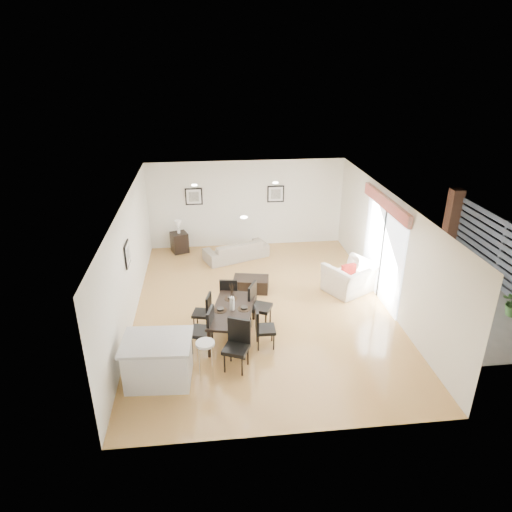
{
  "coord_description": "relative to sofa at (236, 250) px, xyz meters",
  "views": [
    {
      "loc": [
        -1.2,
        -9.44,
        5.63
      ],
      "look_at": [
        -0.11,
        0.4,
        1.2
      ],
      "focal_mm": 32.0,
      "sensor_mm": 36.0,
      "label": 1
    }
  ],
  "objects": [
    {
      "name": "courtyard_plant_b",
      "position": [
        5.9,
        -2.18,
        0.03
      ],
      "size": [
        0.4,
        0.4,
        0.6
      ],
      "primitive_type": "imported",
      "rotation": [
        0.0,
        0.0,
        -0.2
      ],
      "color": "#365A26",
      "rests_on": "ground"
    },
    {
      "name": "side_table",
      "position": [
        -1.69,
        0.7,
        0.03
      ],
      "size": [
        0.59,
        0.59,
        0.61
      ],
      "primitive_type": "cube",
      "rotation": [
        0.0,
        0.0,
        0.35
      ],
      "color": "black",
      "rests_on": "ground"
    },
    {
      "name": "sofa",
      "position": [
        0.0,
        0.0,
        0.0
      ],
      "size": [
        2.02,
        1.37,
        0.55
      ],
      "primitive_type": "imported",
      "rotation": [
        0.0,
        0.0,
        3.52
      ],
      "color": "#A49685",
      "rests_on": "ground"
    },
    {
      "name": "dining_table",
      "position": [
        -0.36,
        -4.1,
        0.34
      ],
      "size": [
        1.16,
        1.77,
        0.68
      ],
      "rotation": [
        0.0,
        0.0,
        -0.23
      ],
      "color": "black",
      "rests_on": "ground"
    },
    {
      "name": "sliding_door",
      "position": [
        3.37,
        -2.66,
        1.39
      ],
      "size": [
        0.12,
        2.7,
        2.57
      ],
      "color": "white",
      "rests_on": "wall_right"
    },
    {
      "name": "coffee_table",
      "position": [
        0.24,
        -2.05,
        -0.1
      ],
      "size": [
        0.97,
        0.69,
        0.36
      ],
      "primitive_type": "cube",
      "rotation": [
        0.0,
        0.0,
        -0.19
      ],
      "color": "black",
      "rests_on": "ground"
    },
    {
      "name": "ceiling",
      "position": [
        0.42,
        -2.96,
        2.43
      ],
      "size": [
        6.0,
        8.0,
        0.02
      ],
      "primitive_type": "cube",
      "color": "white",
      "rests_on": "wall_back"
    },
    {
      "name": "wall_left",
      "position": [
        -2.58,
        -2.96,
        1.08
      ],
      "size": [
        0.04,
        8.0,
        2.7
      ],
      "primitive_type": "cube",
      "color": "white",
      "rests_on": "ground"
    },
    {
      "name": "vase",
      "position": [
        -0.36,
        -4.1,
        0.66
      ],
      "size": [
        0.79,
        1.21,
        0.61
      ],
      "color": "white",
      "rests_on": "dining_table"
    },
    {
      "name": "framed_print_back_right",
      "position": [
        1.32,
        1.01,
        1.38
      ],
      "size": [
        0.52,
        0.04,
        0.52
      ],
      "color": "black",
      "rests_on": "wall_back"
    },
    {
      "name": "wall_front",
      "position": [
        0.42,
        -6.96,
        1.08
      ],
      "size": [
        6.0,
        0.04,
        2.7
      ],
      "primitive_type": "cube",
      "color": "white",
      "rests_on": "ground"
    },
    {
      "name": "armchair",
      "position": [
        2.76,
        -2.37,
        0.11
      ],
      "size": [
        1.54,
        1.48,
        0.77
      ],
      "primitive_type": "imported",
      "rotation": [
        0.0,
        0.0,
        3.66
      ],
      "color": "white",
      "rests_on": "ground"
    },
    {
      "name": "framed_print_back_left",
      "position": [
        -1.18,
        1.01,
        1.38
      ],
      "size": [
        0.52,
        0.04,
        0.52
      ],
      "color": "black",
      "rests_on": "wall_back"
    },
    {
      "name": "ground",
      "position": [
        0.42,
        -2.96,
        -0.27
      ],
      "size": [
        8.0,
        8.0,
        0.0
      ],
      "primitive_type": "plane",
      "color": "tan",
      "rests_on": "ground"
    },
    {
      "name": "courtyard",
      "position": [
        6.58,
        -2.09,
        0.65
      ],
      "size": [
        6.0,
        6.0,
        2.0
      ],
      "color": "gray",
      "rests_on": "ground"
    },
    {
      "name": "kitchen_island",
      "position": [
        -1.81,
        -5.37,
        0.17
      ],
      "size": [
        1.32,
        1.05,
        0.88
      ],
      "rotation": [
        0.0,
        0.0,
        -0.06
      ],
      "color": "white",
      "rests_on": "ground"
    },
    {
      "name": "dining_chair_foot",
      "position": [
        -0.38,
        -3.09,
        0.24
      ],
      "size": [
        0.47,
        0.47,
        0.91
      ],
      "rotation": [
        0.0,
        0.0,
        2.99
      ],
      "color": "black",
      "rests_on": "ground"
    },
    {
      "name": "dining_chair_wnear",
      "position": [
        -0.93,
        -4.53,
        0.28
      ],
      "size": [
        0.54,
        0.54,
        0.98
      ],
      "rotation": [
        0.0,
        0.0,
        -1.83
      ],
      "color": "black",
      "rests_on": "ground"
    },
    {
      "name": "dining_chair_wfar",
      "position": [
        -0.95,
        -3.71,
        0.2
      ],
      "size": [
        0.46,
        0.46,
        0.85
      ],
      "rotation": [
        0.0,
        0.0,
        -1.81
      ],
      "color": "black",
      "rests_on": "ground"
    },
    {
      "name": "dining_chair_head",
      "position": [
        -0.33,
        -5.11,
        0.29
      ],
      "size": [
        0.59,
        0.59,
        1.01
      ],
      "rotation": [
        0.0,
        0.0,
        -0.41
      ],
      "color": "black",
      "rests_on": "ground"
    },
    {
      "name": "dining_chair_enear",
      "position": [
        0.21,
        -4.51,
        0.23
      ],
      "size": [
        0.41,
        0.41,
        0.9
      ],
      "rotation": [
        0.0,
        0.0,
        1.55
      ],
      "color": "black",
      "rests_on": "ground"
    },
    {
      "name": "wall_back",
      "position": [
        0.42,
        1.04,
        1.08
      ],
      "size": [
        6.0,
        0.04,
        2.7
      ],
      "primitive_type": "cube",
      "color": "white",
      "rests_on": "ground"
    },
    {
      "name": "cushion",
      "position": [
        2.65,
        -2.48,
        0.35
      ],
      "size": [
        0.39,
        0.22,
        0.37
      ],
      "primitive_type": "cube",
      "rotation": [
        0.0,
        0.0,
        3.45
      ],
      "color": "maroon",
      "rests_on": "armchair"
    },
    {
      "name": "dining_chair_efar",
      "position": [
        0.21,
        -3.66,
        0.28
      ],
      "size": [
        0.59,
        0.59,
        1.0
      ],
      "rotation": [
        0.0,
        0.0,
        1.14
      ],
      "color": "black",
      "rests_on": "ground"
    },
    {
      "name": "table_lamp",
      "position": [
        -1.69,
        0.7,
        0.6
      ],
      "size": [
        0.21,
        0.21,
        0.39
      ],
      "color": "white",
      "rests_on": "side_table"
    },
    {
      "name": "bar_stool",
      "position": [
        -0.94,
        -5.37,
        0.39
      ],
      "size": [
        0.35,
        0.35,
        0.77
      ],
      "color": "white",
      "rests_on": "ground"
    },
    {
      "name": "wall_right",
      "position": [
        3.42,
        -2.96,
        1.08
      ],
      "size": [
        0.04,
        8.0,
        2.7
      ],
      "primitive_type": "cube",
      "color": "white",
      "rests_on": "ground"
    },
    {
      "name": "framed_print_left_wall",
      "position": [
        -2.55,
        -3.16,
        1.38
      ],
      "size": [
        0.04,
        0.52,
        0.52
      ],
      "rotation": [
        0.0,
        0.0,
        1.57
      ],
      "color": "black",
      "rests_on": "wall_left"
    }
  ]
}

